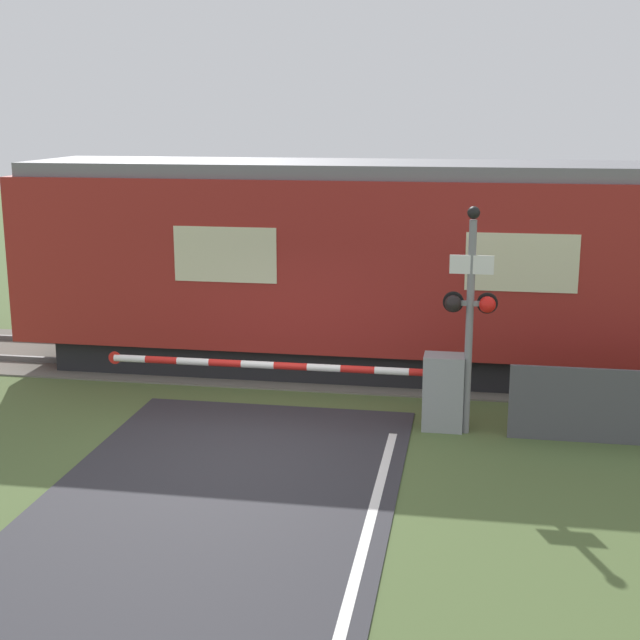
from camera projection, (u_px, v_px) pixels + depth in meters
The scene contains 5 objects.
ground_plane at pixel (250, 452), 12.45m from camera, with size 80.00×80.00×0.00m, color #4C6033.
track_bed at pixel (308, 364), 16.69m from camera, with size 36.00×3.20×0.13m.
train at pixel (517, 270), 15.64m from camera, with size 17.81×2.84×3.78m.
crossing_barrier at pixel (413, 387), 13.30m from camera, with size 5.55×0.44×1.14m.
signal_post at pixel (470, 307), 12.77m from camera, with size 0.78×0.26×3.35m.
Camera 1 is at (2.96, -11.37, 4.62)m, focal length 50.00 mm.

